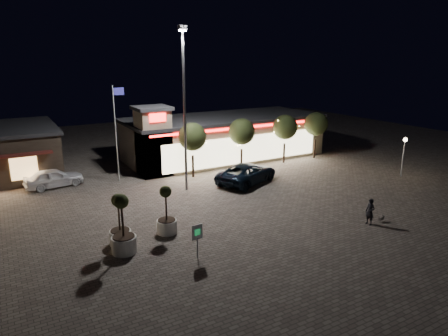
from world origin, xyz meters
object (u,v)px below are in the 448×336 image
pickup_truck (247,173)px  white_sedan (54,178)px  valet_sign (197,235)px  planter_left (120,229)px  planter_mid (124,235)px  pedestrian (370,212)px

pickup_truck → white_sedan: size_ratio=1.34×
valet_sign → white_sedan: bearing=106.4°
planter_left → planter_mid: size_ratio=0.90×
pedestrian → valet_sign: bearing=-101.0°
white_sedan → pedestrian: 24.10m
pickup_truck → valet_sign: (-9.34, -9.70, 0.48)m
pickup_truck → white_sedan: (-14.18, 6.79, -0.07)m
white_sedan → pedestrian: size_ratio=2.69×
pedestrian → planter_mid: planter_mid is taller
white_sedan → planter_left: bearing=-178.4°
pickup_truck → planter_mid: 14.39m
pedestrian → planter_mid: size_ratio=0.51×
pickup_truck → white_sedan: bearing=40.9°
pedestrian → planter_left: (-14.35, 5.01, 0.08)m
pickup_truck → planter_left: bearing=92.7°
pickup_truck → planter_mid: size_ratio=1.83×
pickup_truck → valet_sign: bearing=112.6°
white_sedan → valet_sign: valet_sign is taller
valet_sign → planter_left: bearing=130.0°
planter_left → planter_mid: bearing=-95.3°
planter_mid → valet_sign: bearing=-38.9°
pedestrian → valet_sign: size_ratio=0.89×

